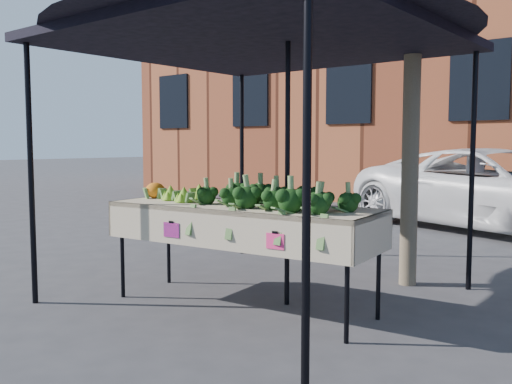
{
  "coord_description": "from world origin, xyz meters",
  "views": [
    {
      "loc": [
        3.05,
        -3.77,
        1.43
      ],
      "look_at": [
        -0.0,
        0.06,
        1.0
      ],
      "focal_mm": 38.92,
      "sensor_mm": 36.0,
      "label": 1
    }
  ],
  "objects_px": {
    "vehicle": "(501,81)",
    "street_tree": "(413,38)",
    "table": "(242,257)",
    "canopy": "(261,150)"
  },
  "relations": [
    {
      "from": "vehicle",
      "to": "street_tree",
      "type": "height_order",
      "value": "street_tree"
    },
    {
      "from": "street_tree",
      "to": "canopy",
      "type": "bearing_deg",
      "value": -125.56
    },
    {
      "from": "canopy",
      "to": "vehicle",
      "type": "height_order",
      "value": "vehicle"
    },
    {
      "from": "table",
      "to": "canopy",
      "type": "bearing_deg",
      "value": 103.49
    },
    {
      "from": "canopy",
      "to": "street_tree",
      "type": "relative_size",
      "value": 0.64
    },
    {
      "from": "vehicle",
      "to": "street_tree",
      "type": "distance_m",
      "value": 4.27
    },
    {
      "from": "table",
      "to": "street_tree",
      "type": "relative_size",
      "value": 0.5
    },
    {
      "from": "table",
      "to": "vehicle",
      "type": "xyz_separation_m",
      "value": [
        0.5,
        5.92,
        1.98
      ]
    },
    {
      "from": "table",
      "to": "canopy",
      "type": "height_order",
      "value": "canopy"
    },
    {
      "from": "canopy",
      "to": "vehicle",
      "type": "distance_m",
      "value": 5.65
    }
  ]
}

